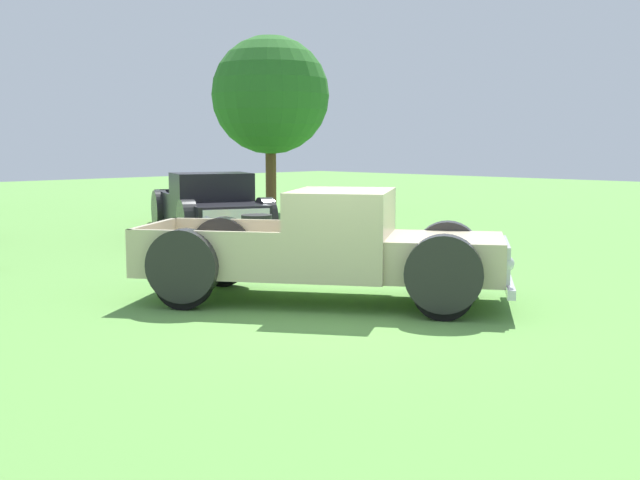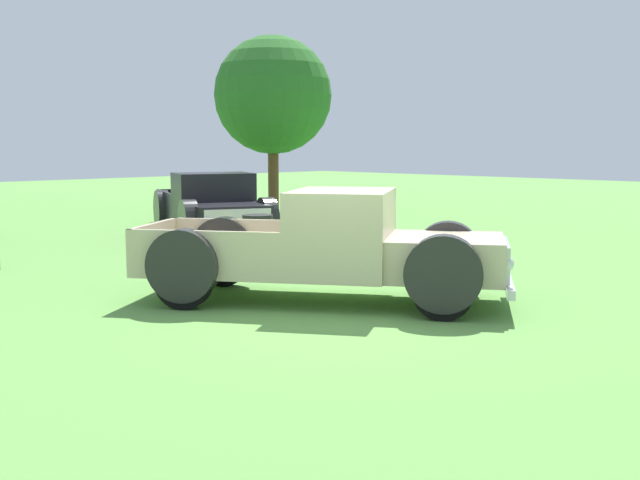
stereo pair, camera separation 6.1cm
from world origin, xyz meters
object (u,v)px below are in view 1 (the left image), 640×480
at_px(pickup_truck_foreground, 346,249).
at_px(picnic_table, 185,205).
at_px(trash_can, 257,239).
at_px(pickup_truck_behind_left, 212,209).
at_px(oak_tree_west, 270,95).

bearing_deg(pickup_truck_foreground, picnic_table, 65.23).
bearing_deg(trash_can, picnic_table, 63.64).
bearing_deg(trash_can, pickup_truck_foreground, -111.25).
height_order(pickup_truck_behind_left, oak_tree_west, oak_tree_west).
bearing_deg(trash_can, oak_tree_west, 46.96).
bearing_deg(oak_tree_west, trash_can, -133.04).
distance_m(pickup_truck_foreground, picnic_table, 12.50).
relative_size(picnic_table, trash_can, 2.45).
height_order(picnic_table, trash_can, trash_can).
bearing_deg(pickup_truck_behind_left, trash_can, -114.66).
height_order(pickup_truck_behind_left, picnic_table, pickup_truck_behind_left).
relative_size(pickup_truck_foreground, trash_can, 5.75).
height_order(pickup_truck_foreground, pickup_truck_behind_left, pickup_truck_foreground).
distance_m(pickup_truck_behind_left, trash_can, 3.83).
bearing_deg(pickup_truck_behind_left, picnic_table, 62.28).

